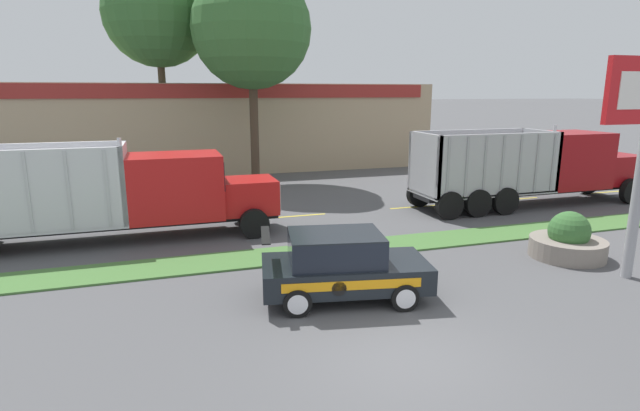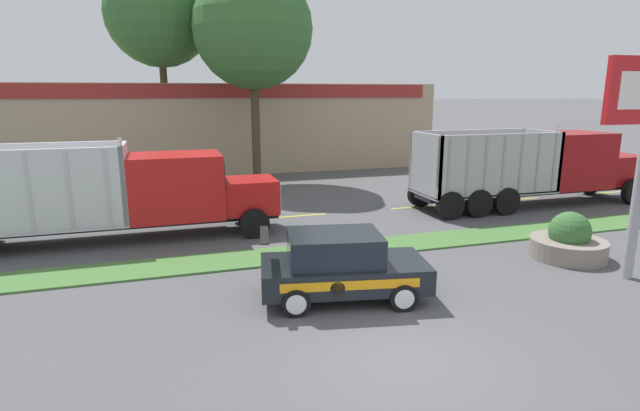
{
  "view_description": "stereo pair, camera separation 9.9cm",
  "coord_description": "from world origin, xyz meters",
  "px_view_note": "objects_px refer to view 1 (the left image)",
  "views": [
    {
      "loc": [
        -4.19,
        -7.87,
        4.98
      ],
      "look_at": [
        0.63,
        7.14,
        1.38
      ],
      "focal_mm": 28.0,
      "sensor_mm": 36.0,
      "label": 1
    },
    {
      "loc": [
        -4.1,
        -7.9,
        4.98
      ],
      "look_at": [
        0.63,
        7.14,
        1.38
      ],
      "focal_mm": 28.0,
      "sensor_mm": 36.0,
      "label": 2
    }
  ],
  "objects_px": {
    "dump_truck_mid": "(135,195)",
    "stone_planter": "(568,241)",
    "rally_car": "(342,265)",
    "dump_truck_lead": "(550,167)"
  },
  "relations": [
    {
      "from": "rally_car",
      "to": "stone_planter",
      "type": "relative_size",
      "value": 1.93
    },
    {
      "from": "dump_truck_lead",
      "to": "dump_truck_mid",
      "type": "distance_m",
      "value": 17.61
    },
    {
      "from": "dump_truck_lead",
      "to": "rally_car",
      "type": "xyz_separation_m",
      "value": [
        -12.66,
        -7.23,
        -0.8
      ]
    },
    {
      "from": "dump_truck_mid",
      "to": "stone_planter",
      "type": "distance_m",
      "value": 14.11
    },
    {
      "from": "rally_car",
      "to": "dump_truck_lead",
      "type": "bearing_deg",
      "value": 29.74
    },
    {
      "from": "rally_car",
      "to": "dump_truck_mid",
      "type": "bearing_deg",
      "value": 125.46
    },
    {
      "from": "dump_truck_lead",
      "to": "dump_truck_mid",
      "type": "height_order",
      "value": "dump_truck_lead"
    },
    {
      "from": "rally_car",
      "to": "stone_planter",
      "type": "height_order",
      "value": "rally_car"
    },
    {
      "from": "dump_truck_mid",
      "to": "dump_truck_lead",
      "type": "bearing_deg",
      "value": 0.93
    },
    {
      "from": "dump_truck_mid",
      "to": "rally_car",
      "type": "bearing_deg",
      "value": -54.54
    }
  ]
}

